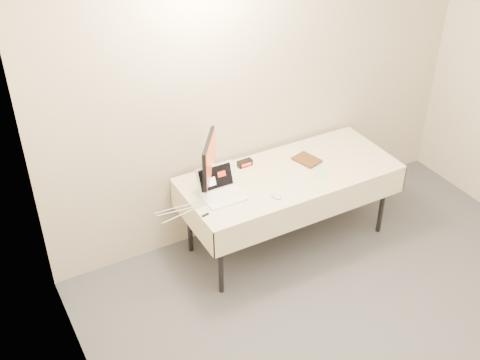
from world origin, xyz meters
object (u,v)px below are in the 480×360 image
laptop (221,189)px  book (301,153)px  table (290,179)px  monitor (209,161)px

laptop → book: bearing=5.0°
table → monitor: bearing=171.7°
laptop → book: size_ratio=1.44×
laptop → table: bearing=0.6°
laptop → monitor: size_ratio=0.69×
table → laptop: bearing=-179.9°
monitor → book: (0.85, -0.04, -0.16)m
table → monitor: 0.79m
laptop → monitor: (-0.04, 0.10, 0.22)m
laptop → monitor: 0.25m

